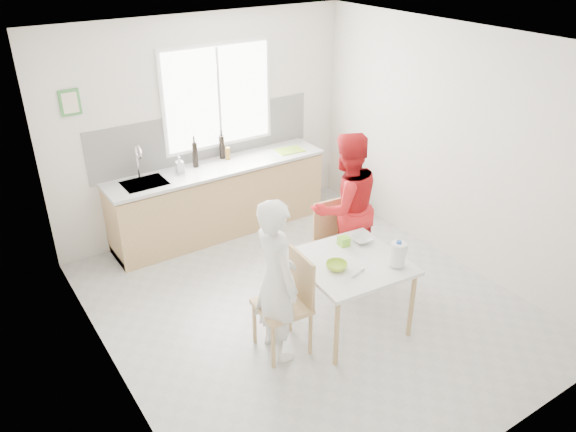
% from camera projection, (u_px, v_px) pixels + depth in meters
% --- Properties ---
extents(ground, '(4.50, 4.50, 0.00)m').
position_uv_depth(ground, '(307.00, 304.00, 5.96)').
color(ground, '#B7B7B2').
rests_on(ground, ground).
extents(room_shell, '(4.50, 4.50, 4.50)m').
position_uv_depth(room_shell, '(310.00, 160.00, 5.20)').
color(room_shell, silver).
rests_on(room_shell, ground).
extents(window, '(1.50, 0.06, 1.30)m').
position_uv_depth(window, '(218.00, 96.00, 6.91)').
color(window, white).
rests_on(window, room_shell).
extents(backsplash, '(3.00, 0.02, 0.65)m').
position_uv_depth(backsplash, '(206.00, 136.00, 7.05)').
color(backsplash, white).
rests_on(backsplash, room_shell).
extents(picture_frame, '(0.22, 0.03, 0.28)m').
position_uv_depth(picture_frame, '(70.00, 103.00, 5.97)').
color(picture_frame, '#3F8B41').
rests_on(picture_frame, room_shell).
extents(kitchen_counter, '(2.84, 0.64, 1.37)m').
position_uv_depth(kitchen_counter, '(220.00, 202.00, 7.20)').
color(kitchen_counter, tan).
rests_on(kitchen_counter, ground).
extents(dining_table, '(1.05, 1.05, 0.75)m').
position_uv_depth(dining_table, '(351.00, 268.00, 5.36)').
color(dining_table, white).
rests_on(dining_table, ground).
extents(chair_left, '(0.49, 0.49, 0.98)m').
position_uv_depth(chair_left, '(289.00, 299.00, 5.13)').
color(chair_left, tan).
rests_on(chair_left, ground).
extents(chair_far, '(0.45, 0.45, 0.90)m').
position_uv_depth(chair_far, '(334.00, 237.00, 6.23)').
color(chair_far, tan).
rests_on(chair_far, ground).
extents(person_white, '(0.43, 0.61, 1.58)m').
position_uv_depth(person_white, '(276.00, 280.00, 4.96)').
color(person_white, white).
rests_on(person_white, ground).
extents(person_red, '(0.88, 0.71, 1.70)m').
position_uv_depth(person_red, '(345.00, 207.00, 6.10)').
color(person_red, red).
rests_on(person_red, ground).
extents(bowl_green, '(0.22, 0.22, 0.06)m').
position_uv_depth(bowl_green, '(337.00, 266.00, 5.19)').
color(bowl_green, '#A0D130').
rests_on(bowl_green, dining_table).
extents(bowl_white, '(0.23, 0.23, 0.05)m').
position_uv_depth(bowl_white, '(362.00, 239.00, 5.64)').
color(bowl_white, silver).
rests_on(bowl_white, dining_table).
extents(milk_jug, '(0.20, 0.14, 0.25)m').
position_uv_depth(milk_jug, '(398.00, 254.00, 5.18)').
color(milk_jug, white).
rests_on(milk_jug, dining_table).
extents(green_box, '(0.11, 0.11, 0.09)m').
position_uv_depth(green_box, '(344.00, 241.00, 5.57)').
color(green_box, '#7FD531').
rests_on(green_box, dining_table).
extents(spoon, '(0.16, 0.05, 0.01)m').
position_uv_depth(spoon, '(358.00, 273.00, 5.12)').
color(spoon, '#A5A5AA').
rests_on(spoon, dining_table).
extents(cutting_board, '(0.38, 0.29, 0.01)m').
position_uv_depth(cutting_board, '(290.00, 150.00, 7.43)').
color(cutting_board, '#94C82E').
rests_on(cutting_board, kitchen_counter).
extents(wine_bottle_a, '(0.07, 0.07, 0.32)m').
position_uv_depth(wine_bottle_a, '(195.00, 155.00, 6.87)').
color(wine_bottle_a, black).
rests_on(wine_bottle_a, kitchen_counter).
extents(wine_bottle_b, '(0.07, 0.07, 0.30)m').
position_uv_depth(wine_bottle_b, '(222.00, 147.00, 7.13)').
color(wine_bottle_b, black).
rests_on(wine_bottle_b, kitchen_counter).
extents(jar_amber, '(0.06, 0.06, 0.16)m').
position_uv_depth(jar_amber, '(228.00, 153.00, 7.12)').
color(jar_amber, olive).
rests_on(jar_amber, kitchen_counter).
extents(soap_bottle, '(0.10, 0.11, 0.20)m').
position_uv_depth(soap_bottle, '(180.00, 164.00, 6.74)').
color(soap_bottle, '#999999').
rests_on(soap_bottle, kitchen_counter).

